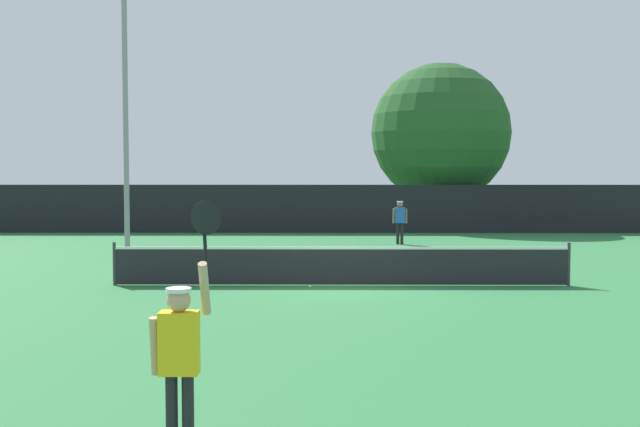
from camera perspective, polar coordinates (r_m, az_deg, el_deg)
The scene contains 10 objects.
ground_plane at distance 18.82m, azimuth 1.60°, elevation -5.44°, with size 120.00×120.00×0.00m, color #2D723D.
tennis_net at distance 18.75m, azimuth 1.60°, elevation -3.89°, with size 11.32×0.08×1.07m.
perimeter_fence at distance 34.78m, azimuth 1.04°, elevation 0.36°, with size 36.54×0.12×2.21m, color black.
player_serving at distance 7.65m, azimuth -10.46°, elevation -9.73°, with size 0.67×0.40×2.54m.
player_receiving at distance 29.43m, azimuth 6.04°, elevation -0.33°, with size 0.57×0.25×1.67m.
tennis_ball at distance 18.41m, azimuth -0.78°, elevation -5.52°, with size 0.07×0.07×0.07m, color #CCE033.
light_pole at distance 26.60m, azimuth -14.44°, elevation 7.85°, with size 1.18×0.28×8.91m.
large_tree at distance 38.67m, azimuth 9.06°, elevation 6.00°, with size 6.96×6.96×8.24m.
parked_car_near at distance 40.47m, azimuth -10.27°, elevation 0.24°, with size 2.39×4.40×1.69m.
parked_car_mid at distance 43.57m, azimuth 2.88°, elevation 0.49°, with size 2.17×4.32×1.69m.
Camera 1 is at (-0.39, -18.60, 2.82)m, focal length 42.51 mm.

